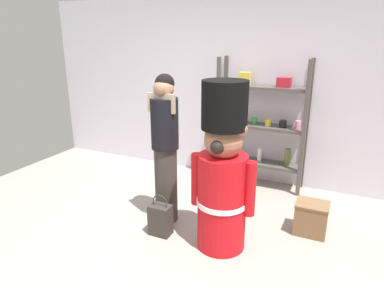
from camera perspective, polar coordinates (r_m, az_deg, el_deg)
ground_plane at (r=3.56m, az=-4.34°, el=-17.32°), size 6.40×6.40×0.00m
back_wall at (r=5.01m, az=7.77°, el=8.97°), size 6.40×0.12×2.60m
merchandise_shelf at (r=4.77m, az=11.55°, el=3.47°), size 1.21×0.35×1.78m
teddy_bear_guard at (r=3.27m, az=5.16°, el=-4.97°), size 0.65×0.50×1.67m
person_shopper at (r=3.72m, az=-4.51°, el=-0.29°), size 0.31×0.30×1.67m
shopping_bag at (r=3.73m, az=-5.31°, el=-12.47°), size 0.23×0.16×0.46m
display_crate at (r=3.94m, az=19.32°, el=-11.62°), size 0.34×0.28×0.35m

